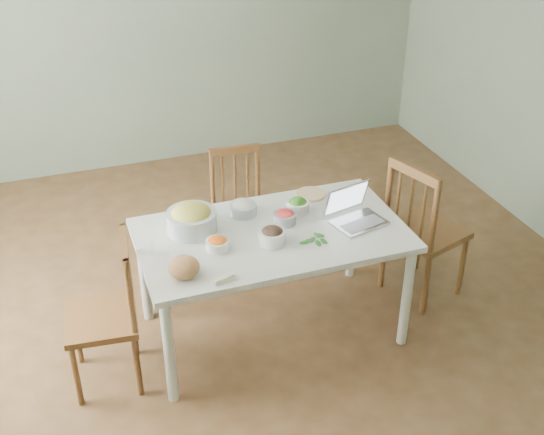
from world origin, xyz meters
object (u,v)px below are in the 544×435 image
object	(u,v)px
bowl_squash	(192,218)
chair_left	(101,316)
dining_table	(272,283)
bread_boule	(184,267)
laptop	(360,208)
chair_far	(241,212)
chair_right	(427,228)

from	to	relation	value
bowl_squash	chair_left	bearing A→B (deg)	-156.33
dining_table	bread_boule	world-z (taller)	bread_boule
laptop	bowl_squash	bearing A→B (deg)	151.97
chair_far	chair_right	size ratio (longest dim) A/B	0.86
dining_table	bowl_squash	size ratio (longest dim) A/B	5.33
bowl_squash	laptop	xyz separation A→B (m)	(0.95, -0.25, 0.02)
chair_far	laptop	size ratio (longest dim) A/B	2.83
bowl_squash	laptop	size ratio (longest dim) A/B	0.96
dining_table	chair_far	world-z (taller)	chair_far
bread_boule	chair_right	bearing A→B (deg)	10.70
chair_far	bread_boule	xyz separation A→B (m)	(-0.62, -1.02, 0.35)
chair_right	laptop	bearing A→B (deg)	85.76
chair_far	bowl_squash	xyz separation A→B (m)	(-0.48, -0.60, 0.38)
chair_far	chair_left	distance (m)	1.37
dining_table	chair_right	xyz separation A→B (m)	(1.09, 0.06, 0.13)
chair_left	chair_right	distance (m)	2.12
chair_left	chair_far	bearing A→B (deg)	134.48
chair_far	bowl_squash	distance (m)	0.85
chair_left	laptop	world-z (taller)	laptop
dining_table	chair_right	size ratio (longest dim) A/B	1.56
dining_table	bread_boule	xyz separation A→B (m)	(-0.58, -0.25, 0.42)
chair_far	chair_right	xyz separation A→B (m)	(1.05, -0.70, 0.07)
chair_far	laptop	bearing A→B (deg)	-57.44
laptop	chair_far	bearing A→B (deg)	106.09
laptop	chair_left	bearing A→B (deg)	167.07
chair_right	chair_far	bearing A→B (deg)	37.98
dining_table	chair_right	world-z (taller)	chair_right
bread_boule	laptop	world-z (taller)	laptop
chair_left	bowl_squash	xyz separation A→B (m)	(0.60, 0.26, 0.35)
chair_far	laptop	xyz separation A→B (m)	(0.48, -0.84, 0.40)
bowl_squash	laptop	bearing A→B (deg)	-14.62
chair_right	laptop	distance (m)	0.67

